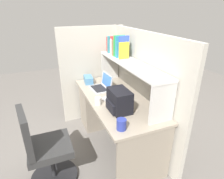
{
  "coord_description": "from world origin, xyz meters",
  "views": [
    {
      "loc": [
        2.03,
        -0.88,
        1.82
      ],
      "look_at": [
        0.0,
        -0.05,
        0.85
      ],
      "focal_mm": 30.31,
      "sensor_mm": 36.0,
      "label": 1
    }
  ],
  "objects_px": {
    "backpack": "(119,101)",
    "laptop": "(102,86)",
    "computer_mouse": "(107,98)",
    "paper_cup": "(98,101)",
    "tissue_box": "(88,80)",
    "office_chair": "(45,153)",
    "snack_canister": "(121,124)"
  },
  "relations": [
    {
      "from": "snack_canister",
      "to": "computer_mouse",
      "type": "bearing_deg",
      "value": 171.72
    },
    {
      "from": "laptop",
      "to": "tissue_box",
      "type": "xyz_separation_m",
      "value": [
        -0.31,
        -0.12,
        -0.0
      ]
    },
    {
      "from": "computer_mouse",
      "to": "snack_canister",
      "type": "xyz_separation_m",
      "value": [
        0.65,
        -0.09,
        0.04
      ]
    },
    {
      "from": "backpack",
      "to": "computer_mouse",
      "type": "bearing_deg",
      "value": -174.48
    },
    {
      "from": "laptop",
      "to": "paper_cup",
      "type": "height_order",
      "value": "laptop"
    },
    {
      "from": "paper_cup",
      "to": "tissue_box",
      "type": "xyz_separation_m",
      "value": [
        -0.74,
        0.09,
        0.0
      ]
    },
    {
      "from": "laptop",
      "to": "computer_mouse",
      "type": "bearing_deg",
      "value": -10.2
    },
    {
      "from": "tissue_box",
      "to": "laptop",
      "type": "bearing_deg",
      "value": 27.43
    },
    {
      "from": "laptop",
      "to": "paper_cup",
      "type": "distance_m",
      "value": 0.47
    },
    {
      "from": "laptop",
      "to": "snack_canister",
      "type": "relative_size",
      "value": 2.99
    },
    {
      "from": "backpack",
      "to": "laptop",
      "type": "bearing_deg",
      "value": 177.29
    },
    {
      "from": "office_chair",
      "to": "computer_mouse",
      "type": "bearing_deg",
      "value": -77.99
    },
    {
      "from": "backpack",
      "to": "paper_cup",
      "type": "distance_m",
      "value": 0.29
    },
    {
      "from": "paper_cup",
      "to": "office_chair",
      "type": "height_order",
      "value": "office_chair"
    },
    {
      "from": "paper_cup",
      "to": "laptop",
      "type": "bearing_deg",
      "value": 154.36
    },
    {
      "from": "backpack",
      "to": "snack_canister",
      "type": "bearing_deg",
      "value": -20.2
    },
    {
      "from": "laptop",
      "to": "office_chair",
      "type": "height_order",
      "value": "laptop"
    },
    {
      "from": "office_chair",
      "to": "paper_cup",
      "type": "bearing_deg",
      "value": -80.41
    },
    {
      "from": "paper_cup",
      "to": "tissue_box",
      "type": "height_order",
      "value": "tissue_box"
    },
    {
      "from": "backpack",
      "to": "snack_canister",
      "type": "xyz_separation_m",
      "value": [
        0.34,
        -0.12,
        -0.07
      ]
    },
    {
      "from": "laptop",
      "to": "paper_cup",
      "type": "relative_size",
      "value": 3.48
    },
    {
      "from": "laptop",
      "to": "backpack",
      "type": "relative_size",
      "value": 1.09
    },
    {
      "from": "paper_cup",
      "to": "snack_canister",
      "type": "height_order",
      "value": "snack_canister"
    },
    {
      "from": "computer_mouse",
      "to": "paper_cup",
      "type": "relative_size",
      "value": 1.11
    },
    {
      "from": "laptop",
      "to": "backpack",
      "type": "xyz_separation_m",
      "value": [
        0.65,
        -0.03,
        0.07
      ]
    },
    {
      "from": "backpack",
      "to": "office_chair",
      "type": "distance_m",
      "value": 0.96
    },
    {
      "from": "computer_mouse",
      "to": "backpack",
      "type": "bearing_deg",
      "value": -18.12
    },
    {
      "from": "computer_mouse",
      "to": "office_chair",
      "type": "bearing_deg",
      "value": -93.11
    },
    {
      "from": "computer_mouse",
      "to": "paper_cup",
      "type": "height_order",
      "value": "paper_cup"
    },
    {
      "from": "backpack",
      "to": "computer_mouse",
      "type": "xyz_separation_m",
      "value": [
        -0.31,
        -0.03,
        -0.11
      ]
    },
    {
      "from": "paper_cup",
      "to": "office_chair",
      "type": "distance_m",
      "value": 0.81
    },
    {
      "from": "backpack",
      "to": "office_chair",
      "type": "relative_size",
      "value": 0.32
    }
  ]
}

